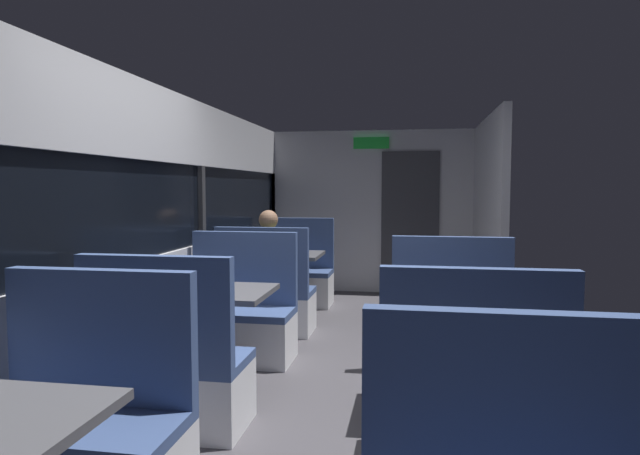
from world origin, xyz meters
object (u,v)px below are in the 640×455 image
object	(u,v)px
bench_rear_aisle_facing_entry	(452,337)
bench_far_window_facing_entry	(295,279)
bench_far_window_facing_end	(266,301)
coffee_cup_secondary	(430,293)
dining_table_mid_window	(209,303)
bench_near_window_facing_entry	(83,442)
bench_mid_window_facing_end	(169,376)
seated_passenger	(268,280)
dining_table_rear_aisle	(461,319)
bench_rear_aisle_facing_end	(471,409)
dining_table_far_window	(282,262)
bench_mid_window_facing_entry	(239,322)

from	to	relation	value
bench_rear_aisle_facing_entry	bench_far_window_facing_entry	bearing A→B (deg)	125.75
bench_far_window_facing_end	coffee_cup_secondary	world-z (taller)	bench_far_window_facing_end
dining_table_mid_window	bench_far_window_facing_end	bearing A→B (deg)	90.00
bench_near_window_facing_entry	coffee_cup_secondary	bearing A→B (deg)	42.78
bench_near_window_facing_entry	bench_mid_window_facing_end	xyz separation A→B (m)	(0.00, 0.89, 0.00)
seated_passenger	dining_table_mid_window	bearing A→B (deg)	-90.00
seated_passenger	bench_far_window_facing_end	bearing A→B (deg)	-90.00
dining_table_rear_aisle	seated_passenger	distance (m)	2.58
bench_mid_window_facing_end	bench_rear_aisle_facing_end	distance (m)	1.80
dining_table_far_window	dining_table_rear_aisle	distance (m)	3.06
bench_mid_window_facing_end	seated_passenger	bearing A→B (deg)	90.00
dining_table_rear_aisle	bench_rear_aisle_facing_end	xyz separation A→B (m)	(0.00, -0.70, -0.31)
dining_table_mid_window	coffee_cup_secondary	xyz separation A→B (m)	(1.59, -0.11, 0.15)
bench_near_window_facing_entry	bench_rear_aisle_facing_entry	size ratio (longest dim) A/B	1.00
dining_table_far_window	dining_table_mid_window	bearing A→B (deg)	-90.00
bench_mid_window_facing_end	bench_mid_window_facing_entry	bearing A→B (deg)	90.00
dining_table_mid_window	coffee_cup_secondary	bearing A→B (deg)	-3.99
bench_rear_aisle_facing_end	seated_passenger	xyz separation A→B (m)	(-1.79, 2.56, 0.21)
dining_table_mid_window	coffee_cup_secondary	distance (m)	1.61
bench_far_window_facing_entry	dining_table_rear_aisle	distance (m)	3.67
bench_rear_aisle_facing_end	dining_table_rear_aisle	bearing A→B (deg)	90.00
bench_rear_aisle_facing_entry	coffee_cup_secondary	bearing A→B (deg)	-107.73
bench_near_window_facing_entry	bench_mid_window_facing_end	distance (m)	0.89
seated_passenger	coffee_cup_secondary	distance (m)	2.40
bench_far_window_facing_entry	coffee_cup_secondary	size ratio (longest dim) A/B	12.22
dining_table_mid_window	bench_mid_window_facing_end	distance (m)	0.77
bench_near_window_facing_entry	bench_far_window_facing_entry	size ratio (longest dim) A/B	1.00
dining_table_far_window	bench_far_window_facing_end	xyz separation A→B (m)	(0.00, -0.70, -0.31)
bench_mid_window_facing_end	bench_far_window_facing_entry	world-z (taller)	same
bench_far_window_facing_entry	coffee_cup_secondary	xyz separation A→B (m)	(1.59, -3.10, 0.46)
bench_mid_window_facing_entry	bench_far_window_facing_entry	bearing A→B (deg)	90.00
dining_table_rear_aisle	bench_rear_aisle_facing_end	distance (m)	0.77
bench_far_window_facing_end	bench_far_window_facing_entry	bearing A→B (deg)	90.00
dining_table_far_window	seated_passenger	size ratio (longest dim) A/B	0.71
bench_far_window_facing_end	bench_rear_aisle_facing_end	world-z (taller)	same
seated_passenger	coffee_cup_secondary	xyz separation A→B (m)	(1.59, -1.77, 0.25)
bench_near_window_facing_entry	dining_table_far_window	world-z (taller)	bench_near_window_facing_entry
dining_table_far_window	bench_rear_aisle_facing_entry	size ratio (longest dim) A/B	0.82
seated_passenger	coffee_cup_secondary	bearing A→B (deg)	-47.99
bench_mid_window_facing_entry	dining_table_far_window	distance (m)	1.62
bench_rear_aisle_facing_end	coffee_cup_secondary	xyz separation A→B (m)	(-0.20, 0.79, 0.46)
bench_far_window_facing_entry	seated_passenger	distance (m)	1.34
dining_table_mid_window	bench_far_window_facing_entry	distance (m)	3.00
dining_table_rear_aisle	coffee_cup_secondary	xyz separation A→B (m)	(-0.20, 0.09, 0.15)
bench_far_window_facing_end	seated_passenger	world-z (taller)	seated_passenger
bench_mid_window_facing_end	dining_table_far_window	xyz separation A→B (m)	(0.00, 2.99, 0.31)
dining_table_rear_aisle	bench_rear_aisle_facing_end	world-z (taller)	bench_rear_aisle_facing_end
bench_near_window_facing_entry	bench_mid_window_facing_entry	bearing A→B (deg)	90.00
dining_table_far_window	coffee_cup_secondary	world-z (taller)	coffee_cup_secondary
coffee_cup_secondary	bench_rear_aisle_facing_entry	bearing A→B (deg)	72.27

